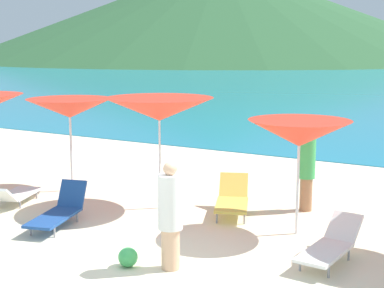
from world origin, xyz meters
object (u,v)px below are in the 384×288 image
(lounge_chair_1, at_px, (13,194))
(lounge_chair_5, at_px, (331,245))
(beachgoer_1, at_px, (307,165))
(umbrella_3, at_px, (159,109))
(umbrella_4, at_px, (299,133))
(beachgoer_0, at_px, (170,214))
(beach_ball, at_px, (128,257))
(lounge_chair_0, at_px, (59,211))
(lounge_chair_7, at_px, (232,198))
(umbrella_2, at_px, (70,108))

(lounge_chair_1, bearing_deg, lounge_chair_5, 162.35)
(lounge_chair_1, distance_m, beachgoer_1, 6.07)
(umbrella_3, distance_m, umbrella_4, 2.99)
(lounge_chair_5, bearing_deg, beachgoer_0, -138.36)
(umbrella_4, distance_m, beach_ball, 3.60)
(beach_ball, bearing_deg, lounge_chair_0, 156.77)
(lounge_chair_7, bearing_deg, lounge_chair_0, -161.12)
(umbrella_4, relative_size, lounge_chair_7, 1.26)
(lounge_chair_1, distance_m, beach_ball, 4.34)
(lounge_chair_5, relative_size, beach_ball, 5.55)
(lounge_chair_0, height_order, lounge_chair_1, lounge_chair_0)
(umbrella_4, bearing_deg, beachgoer_1, 103.06)
(beach_ball, bearing_deg, umbrella_4, 58.75)
(lounge_chair_0, distance_m, lounge_chair_1, 1.85)
(lounge_chair_1, distance_m, beachgoer_0, 4.87)
(umbrella_2, xyz_separation_m, lounge_chair_5, (6.41, -1.34, -1.62))
(lounge_chair_7, xyz_separation_m, beach_ball, (-0.17, -3.21, -0.18))
(umbrella_3, distance_m, lounge_chair_0, 2.77)
(lounge_chair_1, height_order, beachgoer_0, beachgoer_0)
(lounge_chair_1, bearing_deg, umbrella_3, -173.03)
(beachgoer_0, distance_m, beach_ball, 0.96)
(lounge_chair_0, distance_m, beachgoer_0, 3.04)
(beach_ball, bearing_deg, lounge_chair_7, 87.01)
(lounge_chair_5, xyz_separation_m, lounge_chair_7, (-2.41, 1.47, 0.05))
(lounge_chair_1, distance_m, lounge_chair_7, 4.56)
(umbrella_3, distance_m, lounge_chair_1, 3.56)
(umbrella_4, relative_size, lounge_chair_0, 1.22)
(umbrella_2, height_order, beachgoer_0, umbrella_2)
(lounge_chair_1, relative_size, beach_ball, 5.51)
(lounge_chair_0, distance_m, lounge_chair_5, 4.93)
(umbrella_2, relative_size, lounge_chair_7, 1.31)
(umbrella_3, relative_size, beach_ball, 7.97)
(beachgoer_0, xyz_separation_m, beachgoer_1, (0.72, 3.96, 0.08))
(lounge_chair_7, relative_size, beach_ball, 5.37)
(umbrella_3, distance_m, beachgoer_1, 3.15)
(umbrella_3, height_order, lounge_chair_7, umbrella_3)
(umbrella_2, bearing_deg, beachgoer_1, 12.43)
(umbrella_2, distance_m, beachgoer_1, 5.37)
(umbrella_3, bearing_deg, beachgoer_0, -54.00)
(umbrella_4, height_order, beachgoer_1, umbrella_4)
(umbrella_2, height_order, umbrella_4, umbrella_2)
(lounge_chair_0, bearing_deg, umbrella_3, 46.85)
(lounge_chair_0, xyz_separation_m, lounge_chair_1, (-1.77, 0.52, -0.04))
(lounge_chair_5, height_order, beachgoer_0, beachgoer_0)
(umbrella_3, relative_size, lounge_chair_0, 1.44)
(umbrella_3, height_order, lounge_chair_1, umbrella_3)
(lounge_chair_1, bearing_deg, umbrella_4, 172.49)
(lounge_chair_1, bearing_deg, beach_ball, 140.00)
(umbrella_3, relative_size, lounge_chair_7, 1.48)
(lounge_chair_0, xyz_separation_m, lounge_chair_7, (2.46, 2.22, 0.04))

